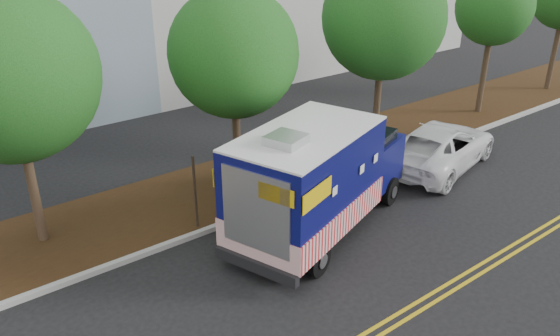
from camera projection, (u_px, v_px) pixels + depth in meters
ground at (284, 233)px, 16.00m from camera, size 120.00×120.00×0.00m
curb at (256, 212)px, 16.98m from camera, size 120.00×0.18×0.15m
mulch_strip at (221, 188)px, 18.49m from camera, size 120.00×4.00×0.15m
centerline_near at (400, 313)px, 12.79m from camera, size 120.00×0.10×0.01m
centerline_far at (408, 318)px, 12.61m from camera, size 120.00×0.10×0.01m
tree_a at (9, 75)px, 13.44m from camera, size 4.44×4.44×7.12m
tree_b at (234, 53)px, 16.73m from camera, size 4.06×4.06×6.66m
tree_c at (384, 18)px, 19.59m from camera, size 4.48×4.48×7.36m
tree_d at (494, 7)px, 23.46m from camera, size 3.30×3.30×6.54m
sign_post at (195, 194)px, 15.64m from camera, size 0.06×0.06×2.40m
food_truck at (316, 182)px, 15.42m from camera, size 7.16×4.49×3.56m
white_car at (439, 146)px, 19.99m from camera, size 6.06×3.82×1.56m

